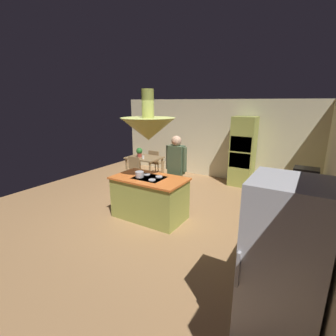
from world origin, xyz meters
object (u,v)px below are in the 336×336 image
kitchen_island (150,197)px  person_at_island (176,168)px  cup_on_table (143,157)px  oven_tower (243,152)px  microwave_on_counter (306,175)px  chair_facing_island (132,169)px  chair_by_back_wall (155,161)px  dining_table (144,160)px  potted_plant_on_table (139,152)px  cooking_pot_on_cooktop (139,174)px  refrigerator (281,268)px  canister_flour (301,195)px  canister_sugar (302,191)px

kitchen_island → person_at_island: size_ratio=0.91×
person_at_island → cup_on_table: (-1.84, 1.18, -0.20)m
oven_tower → microwave_on_counter: (1.74, -1.81, 0.02)m
chair_facing_island → chair_by_back_wall: same height
dining_table → potted_plant_on_table: 0.32m
oven_tower → kitchen_island: bearing=-108.7°
kitchen_island → chair_facing_island: kitchen_island is taller
oven_tower → dining_table: size_ratio=1.98×
oven_tower → chair_by_back_wall: oven_tower is taller
chair_facing_island → cooking_pot_on_cooktop: 2.28m
potted_plant_on_table → microwave_on_counter: bearing=-7.4°
potted_plant_on_table → cup_on_table: 0.31m
microwave_on_counter → cooking_pot_on_cooktop: size_ratio=2.56×
refrigerator → chair_facing_island: bearing=144.8°
person_at_island → chair_by_back_wall: person_at_island is taller
dining_table → potted_plant_on_table: bearing=-155.5°
dining_table → person_at_island: size_ratio=0.60×
canister_flour → oven_tower: bearing=120.4°
refrigerator → microwave_on_counter: bearing=89.3°
kitchen_island → chair_by_back_wall: kitchen_island is taller
dining_table → chair_by_back_wall: bearing=90.0°
person_at_island → chair_by_back_wall: bearing=134.2°
chair_facing_island → chair_by_back_wall: bearing=90.0°
cooking_pot_on_cooktop → person_at_island: bearing=64.5°
potted_plant_on_table → oven_tower: bearing=22.3°
kitchen_island → canister_flour: canister_flour is taller
refrigerator → cup_on_table: size_ratio=20.02×
cooking_pot_on_cooktop → potted_plant_on_table: bearing=127.8°
canister_sugar → potted_plant_on_table: bearing=161.4°
kitchen_island → dining_table: kitchen_island is taller
cup_on_table → microwave_on_counter: (4.43, -0.47, 0.25)m
refrigerator → dining_table: bearing=139.8°
kitchen_island → person_at_island: (0.25, 0.72, 0.54)m
refrigerator → person_at_island: bearing=136.5°
kitchen_island → dining_table: (-1.70, 2.10, 0.19)m
dining_table → cup_on_table: (0.11, -0.20, 0.15)m
oven_tower → chair_facing_island: (-2.80, -1.77, -0.53)m
refrigerator → canister_sugar: refrigerator is taller
dining_table → cup_on_table: size_ratio=11.59×
oven_tower → dining_table: (-2.80, -1.14, -0.38)m
potted_plant_on_table → cup_on_table: potted_plant_on_table is taller
kitchen_island → dining_table: 2.71m
oven_tower → refrigerator: oven_tower is taller
oven_tower → canister_flour: (1.74, -2.97, -0.03)m
refrigerator → potted_plant_on_table: size_ratio=6.01×
potted_plant_on_table → canister_flour: (4.68, -1.76, 0.07)m
cooking_pot_on_cooktop → chair_facing_island: bearing=133.8°
dining_table → chair_by_back_wall: (0.00, 0.63, -0.15)m
oven_tower → cooking_pot_on_cooktop: oven_tower is taller
dining_table → canister_flour: size_ratio=6.04×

